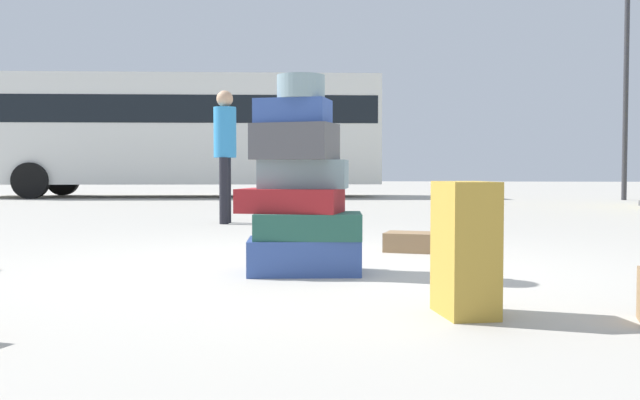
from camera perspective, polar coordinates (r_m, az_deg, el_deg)
The scene contains 7 objects.
ground_plane at distance 5.11m, azimuth -0.14°, elevation -5.58°, with size 80.00×80.00×0.00m, color #ADA89E.
suitcase_tower at distance 4.88m, azimuth -1.59°, elevation 0.38°, with size 0.87×0.60×1.36m.
suitcase_brown_foreground_far at distance 6.23m, azimuth 8.81°, elevation -3.39°, with size 0.76×0.34×0.17m, color olive.
suitcase_tan_foreground_near at distance 3.54m, azimuth 11.60°, elevation -3.85°, with size 0.24×0.37×0.66m, color #B28C33.
person_bearded_onlooker at distance 9.52m, azimuth -7.65°, elevation 4.49°, with size 0.30×0.34×1.77m.
parked_bus at distance 19.34m, azimuth -11.34°, elevation 5.71°, with size 10.86×4.10×3.15m.
lamp_post at distance 18.57m, azimuth 23.45°, elevation 11.92°, with size 0.36×0.36×5.84m.
Camera 1 is at (0.58, -5.03, 0.71)m, focal length 39.78 mm.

